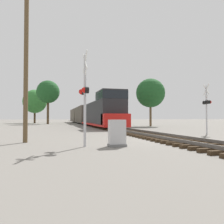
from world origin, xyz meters
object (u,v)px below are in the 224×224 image
(tree_far_right, at_px, (150,93))
(tree_mid_background, at_px, (48,92))
(utility_pole, at_px, (26,54))
(freight_train, at_px, (86,115))
(crossing_signal_near, at_px, (84,93))
(crossing_signal_far, at_px, (207,104))
(relay_cabinet, at_px, (117,133))
(tree_deep_background, at_px, (35,101))

(tree_far_right, distance_m, tree_mid_background, 23.87)
(utility_pole, height_order, tree_far_right, utility_pole)
(freight_train, xyz_separation_m, crossing_signal_near, (-5.29, -36.26, 0.46))
(crossing_signal_far, xyz_separation_m, utility_pole, (-13.40, -2.20, 2.44))
(relay_cabinet, xyz_separation_m, tree_far_right, (12.23, 22.47, 4.74))
(utility_pole, xyz_separation_m, tree_mid_background, (0.30, 36.94, 2.15))
(utility_pole, distance_m, tree_deep_background, 45.79)
(crossing_signal_near, relative_size, crossing_signal_far, 1.09)
(crossing_signal_near, bearing_deg, relay_cabinet, 75.10)
(freight_train, relative_size, crossing_signal_far, 12.06)
(tree_mid_background, xyz_separation_m, tree_deep_background, (-3.42, 8.73, -1.50))
(crossing_signal_far, bearing_deg, crossing_signal_near, 125.54)
(relay_cabinet, height_order, tree_deep_background, tree_deep_background)
(crossing_signal_far, xyz_separation_m, relay_cabinet, (-9.03, -5.08, -1.83))
(crossing_signal_near, bearing_deg, utility_pole, -135.87)
(relay_cabinet, xyz_separation_m, utility_pole, (-4.37, 2.88, 4.27))
(freight_train, xyz_separation_m, tree_far_right, (8.44, -14.08, 3.32))
(crossing_signal_near, xyz_separation_m, relay_cabinet, (1.50, -0.29, -1.87))
(freight_train, bearing_deg, crossing_signal_far, -80.55)
(relay_cabinet, height_order, tree_far_right, tree_far_right)
(crossing_signal_near, relative_size, tree_deep_background, 0.52)
(crossing_signal_near, relative_size, utility_pole, 0.47)
(freight_train, relative_size, tree_mid_background, 5.17)
(relay_cabinet, bearing_deg, tree_deep_background, 98.77)
(tree_mid_background, bearing_deg, relay_cabinet, -84.16)
(utility_pole, bearing_deg, crossing_signal_far, 9.34)
(utility_pole, bearing_deg, tree_mid_background, 89.54)
(tree_deep_background, bearing_deg, tree_mid_background, -68.64)
(tree_far_right, bearing_deg, crossing_signal_far, -100.44)
(crossing_signal_near, bearing_deg, tree_far_right, 144.36)
(tree_mid_background, bearing_deg, tree_deep_background, 111.36)
(freight_train, distance_m, relay_cabinet, 36.77)
(crossing_signal_near, xyz_separation_m, crossing_signal_far, (10.53, 4.79, -0.05))
(tree_far_right, bearing_deg, utility_pole, -130.28)
(crossing_signal_far, relative_size, utility_pole, 0.44)
(utility_pole, xyz_separation_m, tree_deep_background, (-3.12, 45.68, 0.65))
(freight_train, relative_size, tree_deep_background, 5.79)
(freight_train, xyz_separation_m, tree_mid_background, (-7.86, 3.27, 5.00))
(freight_train, bearing_deg, crossing_signal_near, -98.30)
(freight_train, height_order, utility_pole, utility_pole)
(freight_train, distance_m, tree_far_right, 16.75)
(tree_deep_background, bearing_deg, crossing_signal_far, -69.20)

